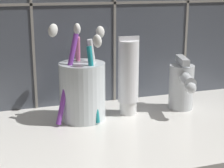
% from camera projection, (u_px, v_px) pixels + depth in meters
% --- Properties ---
extents(sink_counter, '(0.66, 0.33, 0.02)m').
position_uv_depth(sink_counter, '(135.00, 132.00, 0.65)').
color(sink_counter, silver).
rests_on(sink_counter, ground).
extents(toothbrush_cup, '(0.12, 0.10, 0.18)m').
position_uv_depth(toothbrush_cup, '(82.00, 89.00, 0.68)').
color(toothbrush_cup, silver).
rests_on(toothbrush_cup, sink_counter).
extents(toothpaste_tube, '(0.04, 0.04, 0.15)m').
position_uv_depth(toothpaste_tube, '(128.00, 76.00, 0.70)').
color(toothpaste_tube, white).
rests_on(toothpaste_tube, sink_counter).
extents(sink_faucet, '(0.05, 0.11, 0.10)m').
position_uv_depth(sink_faucet, '(182.00, 85.00, 0.73)').
color(sink_faucet, silver).
rests_on(sink_faucet, sink_counter).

